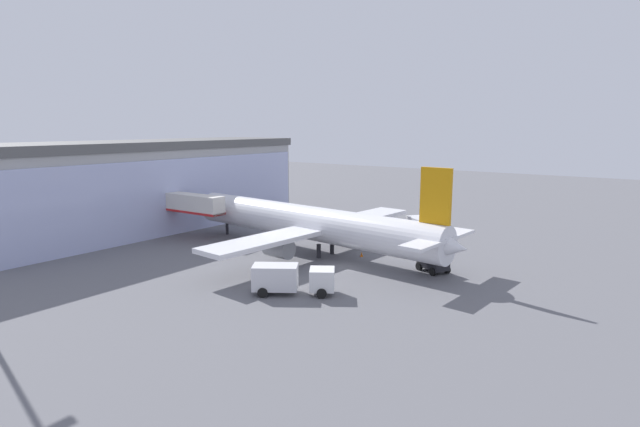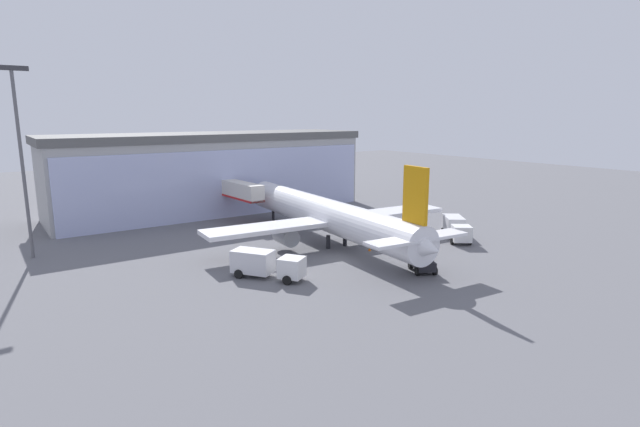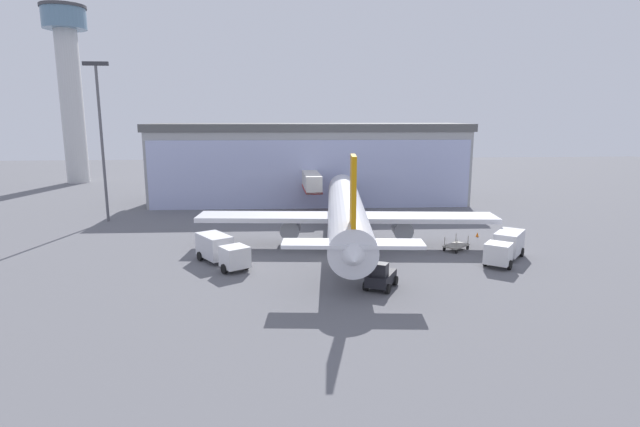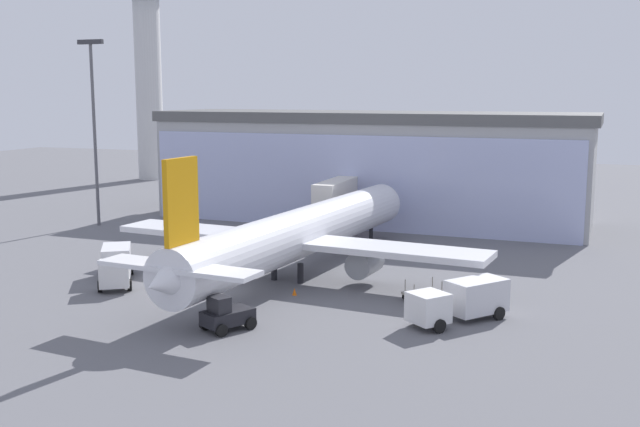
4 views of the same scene
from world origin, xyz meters
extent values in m
plane|color=slate|center=(0.00, 0.00, 0.00)|extent=(240.00, 240.00, 0.00)
cube|color=#A3A3A3|center=(0.00, 35.27, 5.79)|extent=(50.19, 14.94, 11.58)
cube|color=#B1B9E2|center=(-0.19, 28.34, 5.21)|extent=(48.83, 1.65, 10.42)
cube|color=#575757|center=(0.00, 35.27, 12.18)|extent=(51.19, 15.24, 1.20)
cube|color=silver|center=(-0.43, 25.79, 4.75)|extent=(2.40, 13.10, 2.40)
cube|color=red|center=(-0.43, 25.79, 3.70)|extent=(2.44, 13.10, 0.30)
cylinder|color=#4C4C51|center=(-0.50, 30.69, 1.78)|extent=(0.70, 0.70, 3.55)
cylinder|color=silver|center=(-47.82, 63.22, 15.62)|extent=(4.47, 4.47, 31.25)
cylinder|color=#59595E|center=(-28.11, 21.14, 10.13)|extent=(0.36, 0.36, 20.26)
cube|color=#333338|center=(-28.11, 21.14, 20.51)|extent=(3.20, 0.40, 0.50)
cylinder|color=silver|center=(2.35, 7.30, 3.59)|extent=(7.69, 36.39, 3.99)
cone|color=silver|center=(4.21, 25.29, 3.59)|extent=(4.28, 3.39, 3.99)
cone|color=silver|center=(0.48, -10.69, 3.59)|extent=(3.98, 4.35, 3.59)
cube|color=silver|center=(2.16, 5.50, 3.20)|extent=(32.35, 7.48, 0.50)
cube|color=silver|center=(0.59, -9.70, 4.19)|extent=(11.19, 3.52, 0.30)
cube|color=orange|center=(0.64, -9.20, 8.30)|extent=(0.69, 3.22, 5.43)
cylinder|color=gray|center=(-3.85, 6.62, 1.85)|extent=(2.42, 3.40, 2.10)
cylinder|color=gray|center=(8.28, 5.37, 1.85)|extent=(2.42, 3.40, 2.10)
cylinder|color=black|center=(0.87, 4.63, 0.80)|extent=(0.50, 0.50, 1.60)
cylinder|color=black|center=(3.25, 4.38, 0.80)|extent=(0.50, 0.50, 1.60)
cylinder|color=black|center=(3.90, 22.30, 0.80)|extent=(0.40, 0.40, 1.60)
cube|color=silver|center=(-9.16, -2.75, 1.40)|extent=(3.04, 3.04, 1.90)
cube|color=silver|center=(-11.42, 0.78, 1.55)|extent=(4.01, 4.56, 2.20)
cylinder|color=black|center=(-8.23, -2.16, 0.45)|extent=(0.74, 0.92, 0.90)
cylinder|color=black|center=(-10.08, -3.35, 0.45)|extent=(0.74, 0.92, 0.90)
cylinder|color=black|center=(-11.03, 2.22, 0.45)|extent=(0.74, 0.92, 0.90)
cylinder|color=black|center=(-12.88, 1.03, 0.45)|extent=(0.74, 0.92, 0.90)
cube|color=silver|center=(15.17, -3.62, 1.40)|extent=(3.09, 3.09, 1.90)
cube|color=silver|center=(17.76, -0.31, 1.55)|extent=(4.20, 4.51, 2.20)
cylinder|color=black|center=(16.04, -4.30, 0.45)|extent=(0.79, 0.89, 0.90)
cylinder|color=black|center=(14.31, -2.94, 0.45)|extent=(0.79, 0.89, 0.90)
cylinder|color=black|center=(19.24, -0.20, 0.45)|extent=(0.79, 0.89, 0.90)
cylinder|color=black|center=(17.51, 1.16, 0.45)|extent=(0.79, 0.89, 0.90)
cube|color=#9E998C|center=(13.50, 2.74, 0.52)|extent=(3.18, 3.02, 0.16)
cylinder|color=black|center=(13.10, 1.47, 0.22)|extent=(0.42, 0.37, 0.44)
cylinder|color=#9E998C|center=(13.10, 1.47, 1.05)|extent=(0.08, 0.08, 0.90)
cylinder|color=black|center=(12.18, 2.58, 0.22)|extent=(0.42, 0.37, 0.44)
cylinder|color=#9E998C|center=(12.18, 2.58, 1.05)|extent=(0.08, 0.08, 0.90)
cylinder|color=black|center=(14.82, 2.90, 0.22)|extent=(0.42, 0.37, 0.44)
cylinder|color=#9E998C|center=(14.82, 2.90, 1.05)|extent=(0.08, 0.08, 0.90)
cylinder|color=black|center=(13.90, 4.01, 0.22)|extent=(0.42, 0.37, 0.44)
cylinder|color=#9E998C|center=(13.90, 4.01, 1.05)|extent=(0.08, 0.08, 0.90)
cube|color=black|center=(3.19, -8.19, 0.85)|extent=(3.12, 3.67, 0.90)
cube|color=#26262B|center=(2.88, -8.75, 1.80)|extent=(1.71, 1.55, 1.00)
cylinder|color=black|center=(2.94, -6.77, 0.40)|extent=(0.69, 0.87, 0.80)
cylinder|color=black|center=(4.52, -7.64, 0.40)|extent=(0.69, 0.87, 0.80)
cylinder|color=black|center=(1.86, -8.74, 0.40)|extent=(0.69, 0.87, 0.80)
cylinder|color=black|center=(3.44, -9.60, 0.40)|extent=(0.69, 0.87, 0.80)
cone|color=orange|center=(4.14, 0.88, 0.28)|extent=(0.36, 0.36, 0.55)
cone|color=orange|center=(18.09, 8.40, 0.28)|extent=(0.36, 0.36, 0.55)
camera|label=1|loc=(-44.39, -27.06, 14.93)|focal=28.00mm
camera|label=2|loc=(-34.15, -41.20, 15.85)|focal=28.00mm
camera|label=3|loc=(-5.04, -46.86, 13.92)|focal=28.00mm
camera|label=4|loc=(24.41, -49.46, 14.97)|focal=42.00mm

